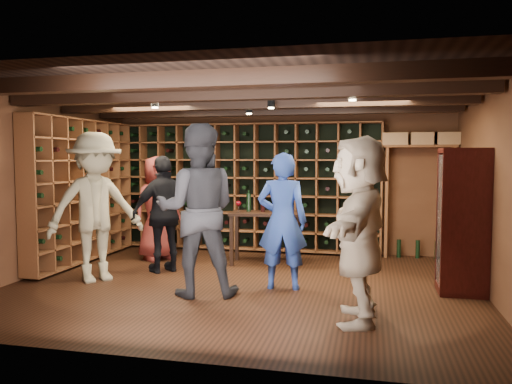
% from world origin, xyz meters
% --- Properties ---
extents(ground, '(6.00, 6.00, 0.00)m').
position_xyz_m(ground, '(0.00, 0.00, 0.00)').
color(ground, black).
rests_on(ground, ground).
extents(room_shell, '(6.00, 6.00, 6.00)m').
position_xyz_m(room_shell, '(0.00, 0.05, 2.42)').
color(room_shell, brown).
rests_on(room_shell, ground).
extents(wine_rack_back, '(4.65, 0.30, 2.20)m').
position_xyz_m(wine_rack_back, '(-0.52, 2.33, 1.15)').
color(wine_rack_back, brown).
rests_on(wine_rack_back, ground).
extents(wine_rack_left, '(0.30, 2.65, 2.20)m').
position_xyz_m(wine_rack_left, '(-2.83, 0.82, 1.15)').
color(wine_rack_left, brown).
rests_on(wine_rack_left, ground).
extents(crate_shelf, '(1.20, 0.32, 2.07)m').
position_xyz_m(crate_shelf, '(2.41, 2.32, 1.57)').
color(crate_shelf, brown).
rests_on(crate_shelf, ground).
extents(display_cabinet, '(0.55, 0.50, 1.75)m').
position_xyz_m(display_cabinet, '(2.71, 0.20, 0.86)').
color(display_cabinet, '#360D0A').
rests_on(display_cabinet, ground).
extents(man_blue_shirt, '(0.67, 0.47, 1.73)m').
position_xyz_m(man_blue_shirt, '(0.54, -0.06, 0.86)').
color(man_blue_shirt, navy).
rests_on(man_blue_shirt, ground).
extents(man_grey_suit, '(1.18, 1.03, 2.07)m').
position_xyz_m(man_grey_suit, '(-0.41, -0.58, 1.03)').
color(man_grey_suit, black).
rests_on(man_grey_suit, ground).
extents(guest_red_floral, '(0.93, 0.98, 1.69)m').
position_xyz_m(guest_red_floral, '(-1.75, 1.28, 0.84)').
color(guest_red_floral, maroon).
rests_on(guest_red_floral, ground).
extents(guest_woman_black, '(0.99, 1.00, 1.69)m').
position_xyz_m(guest_woman_black, '(-1.29, 0.48, 0.85)').
color(guest_woman_black, black).
rests_on(guest_woman_black, ground).
extents(guest_khaki, '(1.41, 1.46, 2.00)m').
position_xyz_m(guest_khaki, '(-1.97, -0.23, 1.00)').
color(guest_khaki, '#7F7557').
rests_on(guest_khaki, ground).
extents(guest_beige, '(0.57, 1.76, 1.89)m').
position_xyz_m(guest_beige, '(1.51, -1.14, 0.94)').
color(guest_beige, tan).
rests_on(guest_beige, ground).
extents(tasting_table, '(1.12, 0.62, 1.09)m').
position_xyz_m(tasting_table, '(0.02, 1.34, 0.73)').
color(tasting_table, black).
rests_on(tasting_table, ground).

